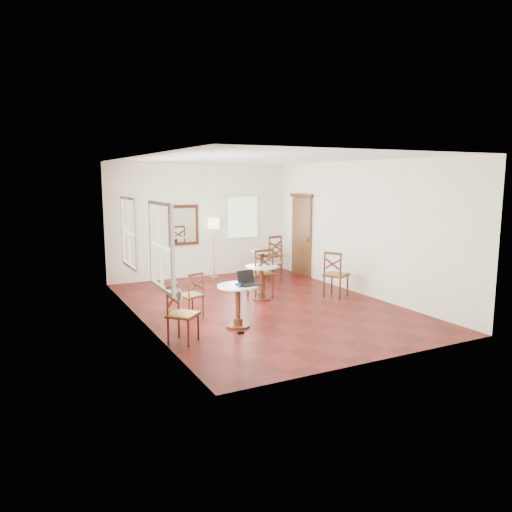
{
  "coord_description": "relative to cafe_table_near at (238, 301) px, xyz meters",
  "views": [
    {
      "loc": [
        -4.64,
        -8.74,
        2.63
      ],
      "look_at": [
        0.0,
        0.3,
        1.0
      ],
      "focal_mm": 34.5,
      "sensor_mm": 36.0,
      "label": 1
    }
  ],
  "objects": [
    {
      "name": "cafe_table_near",
      "position": [
        0.0,
        0.0,
        0.0
      ],
      "size": [
        0.72,
        0.72,
        0.76
      ],
      "color": "#482012",
      "rests_on": "ground"
    },
    {
      "name": "floor_lamp",
      "position": [
        1.29,
        4.25,
        0.87
      ],
      "size": [
        0.31,
        0.31,
        1.58
      ],
      "color": "#BF8C3F",
      "rests_on": "ground"
    },
    {
      "name": "ground",
      "position": [
        1.08,
        1.1,
        -0.47
      ],
      "size": [
        7.0,
        7.0,
        0.0
      ],
      "primitive_type": "plane",
      "color": "#54100E",
      "rests_on": "ground"
    },
    {
      "name": "navy_mug",
      "position": [
        -0.04,
        -0.18,
        0.33
      ],
      "size": [
        0.1,
        0.07,
        0.08
      ],
      "color": "black",
      "rests_on": "cafe_table_near"
    },
    {
      "name": "laptop",
      "position": [
        0.16,
        -0.06,
        0.35
      ],
      "size": [
        0.37,
        0.33,
        0.24
      ],
      "rotation": [
        0.0,
        0.0,
        0.13
      ],
      "color": "black",
      "rests_on": "cafe_table_near"
    },
    {
      "name": "chair_near_b",
      "position": [
        -1.14,
        -0.32,
        -0.0
      ],
      "size": [
        0.61,
        0.61,
        0.94
      ],
      "rotation": [
        0.0,
        0.0,
        0.76
      ],
      "color": "#482012",
      "rests_on": "ground"
    },
    {
      "name": "cafe_table_back",
      "position": [
        2.51,
        3.82,
        -0.04
      ],
      "size": [
        0.66,
        0.66,
        0.69
      ],
      "color": "#482012",
      "rests_on": "ground"
    },
    {
      "name": "room_shell",
      "position": [
        1.02,
        1.37,
        1.42
      ],
      "size": [
        5.02,
        7.02,
        3.01
      ],
      "color": "white",
      "rests_on": "ground"
    },
    {
      "name": "water_glass",
      "position": [
        0.11,
        0.17,
        0.33
      ],
      "size": [
        0.05,
        0.05,
        0.09
      ],
      "primitive_type": "cylinder",
      "color": "white",
      "rests_on": "cafe_table_near"
    },
    {
      "name": "chair_back_b",
      "position": [
        2.42,
        3.1,
        0.0
      ],
      "size": [
        0.6,
        0.6,
        0.95
      ],
      "rotation": [
        0.0,
        0.0,
        -1.04
      ],
      "color": "#482012",
      "rests_on": "ground"
    },
    {
      "name": "chair_back_a",
      "position": [
        2.88,
        3.98,
        0.06
      ],
      "size": [
        0.55,
        0.55,
        1.07
      ],
      "rotation": [
        0.0,
        0.0,
        3.28
      ],
      "color": "#482012",
      "rests_on": "ground"
    },
    {
      "name": "chair_mid_b",
      "position": [
        2.87,
        1.04,
        0.04
      ],
      "size": [
        0.64,
        0.64,
        1.03
      ],
      "rotation": [
        0.0,
        0.0,
        2.06
      ],
      "color": "#482012",
      "rests_on": "ground"
    },
    {
      "name": "chair_near_a",
      "position": [
        -0.51,
        0.98,
        -0.04
      ],
      "size": [
        0.5,
        0.5,
        0.86
      ],
      "rotation": [
        0.0,
        0.0,
        3.45
      ],
      "color": "#482012",
      "rests_on": "ground"
    },
    {
      "name": "cafe_table_mid",
      "position": [
        1.3,
        1.57,
        -0.01
      ],
      "size": [
        0.7,
        0.7,
        0.74
      ],
      "color": "#482012",
      "rests_on": "ground"
    },
    {
      "name": "chair_mid_a",
      "position": [
        1.39,
        1.78,
        0.07
      ],
      "size": [
        0.53,
        0.53,
        1.1
      ],
      "rotation": [
        0.0,
        0.0,
        3.1
      ],
      "color": "#482012",
      "rests_on": "ground"
    },
    {
      "name": "power_adapter",
      "position": [
        -0.13,
        -0.37,
        -0.45
      ],
      "size": [
        0.11,
        0.07,
        0.05
      ],
      "primitive_type": "cube",
      "color": "black",
      "rests_on": "ground"
    },
    {
      "name": "mouse",
      "position": [
        -0.02,
        -0.03,
        0.31
      ],
      "size": [
        0.11,
        0.07,
        0.04
      ],
      "primitive_type": "ellipsoid",
      "rotation": [
        0.0,
        0.0,
        0.04
      ],
      "color": "black",
      "rests_on": "cafe_table_near"
    }
  ]
}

